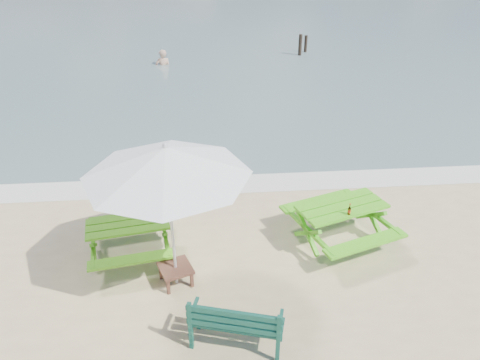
{
  "coord_description": "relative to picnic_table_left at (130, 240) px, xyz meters",
  "views": [
    {
      "loc": [
        -0.68,
        -5.28,
        5.6
      ],
      "look_at": [
        0.02,
        3.0,
        1.0
      ],
      "focal_mm": 35.0,
      "sensor_mm": 36.0,
      "label": 1
    }
  ],
  "objects": [
    {
      "name": "foam_strip",
      "position": [
        2.15,
        2.57,
        -0.34
      ],
      "size": [
        22.0,
        0.9,
        0.01
      ],
      "primitive_type": "cube",
      "color": "silver",
      "rests_on": "ground"
    },
    {
      "name": "picnic_table_left",
      "position": [
        0.0,
        0.0,
        0.0
      ],
      "size": [
        1.77,
        1.91,
        0.72
      ],
      "color": "#52A519",
      "rests_on": "ground"
    },
    {
      "name": "picnic_table_right",
      "position": [
        4.08,
        0.12,
        0.05
      ],
      "size": [
        2.25,
        2.37,
        0.82
      ],
      "color": "#4AB21B",
      "rests_on": "ground"
    },
    {
      "name": "park_bench",
      "position": [
        1.84,
        -2.33,
        -0.08
      ],
      "size": [
        1.46,
        0.83,
        0.85
      ],
      "color": "#104337",
      "rests_on": "ground"
    },
    {
      "name": "side_table",
      "position": [
        0.89,
        -0.87,
        -0.16
      ],
      "size": [
        0.69,
        0.69,
        0.35
      ],
      "color": "brown",
      "rests_on": "ground"
    },
    {
      "name": "patio_umbrella",
      "position": [
        0.89,
        -0.87,
        2.05
      ],
      "size": [
        3.44,
        3.44,
        2.64
      ],
      "color": "silver",
      "rests_on": "ground"
    },
    {
      "name": "beer_bottle",
      "position": [
        4.11,
        -0.2,
        0.55
      ],
      "size": [
        0.06,
        0.06,
        0.23
      ],
      "color": "brown",
      "rests_on": "picnic_table_right"
    },
    {
      "name": "swimmer",
      "position": [
        -0.21,
        13.69,
        -0.62
      ],
      "size": [
        0.75,
        0.56,
        1.87
      ],
      "color": "tan",
      "rests_on": "ground"
    },
    {
      "name": "mooring_pilings",
      "position": [
        6.37,
        15.06,
        0.01
      ],
      "size": [
        0.55,
        0.75,
        1.18
      ],
      "color": "black",
      "rests_on": "ground"
    }
  ]
}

